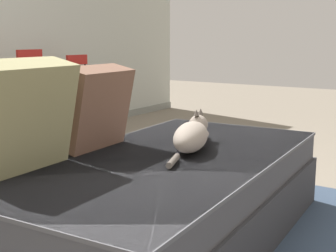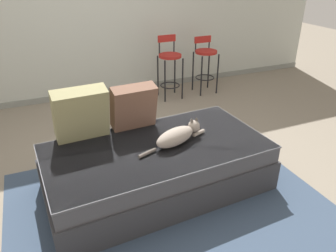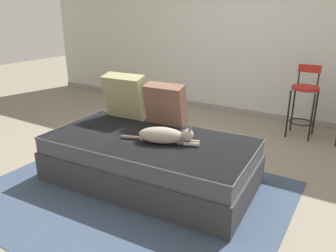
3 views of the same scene
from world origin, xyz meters
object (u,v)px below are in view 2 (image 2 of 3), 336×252
Objects in this scene: throw_pillow_middle at (134,107)px; cat at (178,135)px; couch at (157,167)px; bar_stool_by_doorway at (205,59)px; bar_stool_near_window at (170,63)px; throw_pillow_corner at (81,114)px.

cat is (0.26, -0.44, -0.15)m from throw_pillow_middle.
bar_stool_by_doorway reaches higher than couch.
bar_stool_near_window is 0.61m from bar_stool_by_doorway.
couch is 0.36m from cat.
bar_stool_near_window is (1.59, 1.70, -0.17)m from throw_pillow_corner.
throw_pillow_corner is 0.57× the size of bar_stool_by_doorway.
cat is 0.77× the size of bar_stool_near_window.
throw_pillow_middle is (-0.07, 0.42, 0.45)m from couch.
throw_pillow_middle is at bearing 120.90° from cat.
throw_pillow_middle reaches higher than couch.
throw_pillow_corner is 1.12× the size of throw_pillow_middle.
bar_stool_near_window is at bearing 46.87° from throw_pillow_corner.
bar_stool_by_doorway is at bearing 44.41° from throw_pillow_middle.
throw_pillow_middle is 0.61× the size of cat.
throw_pillow_corner reaches higher than throw_pillow_middle.
couch is at bearing -34.05° from throw_pillow_corner.
throw_pillow_corner is (-0.57, 0.39, 0.47)m from couch.
throw_pillow_middle is at bearing -135.59° from bar_stool_by_doorway.
couch is 2.83× the size of cat.
throw_pillow_corner is 0.53× the size of bar_stool_near_window.
bar_stool_near_window is at bearing 63.97° from couch.
cat is at bearing -111.42° from bar_stool_near_window.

